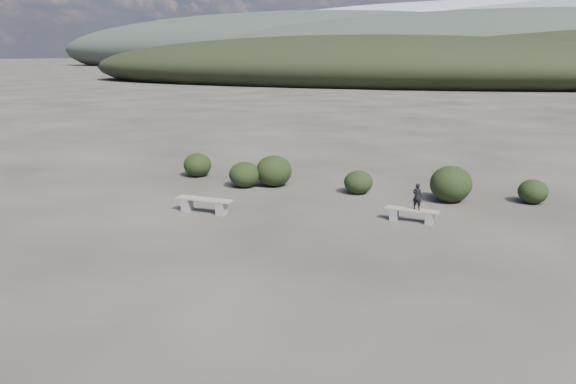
% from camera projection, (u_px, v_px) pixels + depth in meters
% --- Properties ---
extents(ground, '(1200.00, 1200.00, 0.00)m').
position_uv_depth(ground, '(246.00, 266.00, 14.16)').
color(ground, '#2D2823').
rests_on(ground, ground).
extents(bench_left, '(1.99, 0.47, 0.50)m').
position_uv_depth(bench_left, '(204.00, 204.00, 18.85)').
color(bench_left, gray).
rests_on(bench_left, ground).
extents(bench_right, '(1.70, 0.39, 0.42)m').
position_uv_depth(bench_right, '(412.00, 214.00, 17.82)').
color(bench_right, gray).
rests_on(bench_right, ground).
extents(seated_person, '(0.34, 0.25, 0.85)m').
position_uv_depth(seated_person, '(417.00, 197.00, 17.63)').
color(seated_person, black).
rests_on(seated_person, bench_right).
extents(shrub_a, '(1.25, 1.25, 1.02)m').
position_uv_depth(shrub_a, '(245.00, 175.00, 22.48)').
color(shrub_a, black).
rests_on(shrub_a, ground).
extents(shrub_b, '(1.45, 1.45, 1.25)m').
position_uv_depth(shrub_b, '(274.00, 171.00, 22.64)').
color(shrub_b, black).
rests_on(shrub_b, ground).
extents(shrub_c, '(1.11, 1.11, 0.89)m').
position_uv_depth(shrub_c, '(358.00, 182.00, 21.43)').
color(shrub_c, black).
rests_on(shrub_c, ground).
extents(shrub_d, '(1.50, 1.50, 1.31)m').
position_uv_depth(shrub_d, '(451.00, 184.00, 20.20)').
color(shrub_d, black).
rests_on(shrub_d, ground).
extents(shrub_e, '(1.04, 1.04, 0.87)m').
position_uv_depth(shrub_e, '(533.00, 191.00, 20.03)').
color(shrub_e, black).
rests_on(shrub_e, ground).
extents(shrub_f, '(1.20, 1.20, 1.02)m').
position_uv_depth(shrub_f, '(197.00, 165.00, 24.44)').
color(shrub_f, black).
rests_on(shrub_f, ground).
extents(mountain_ridges, '(500.00, 400.00, 56.00)m').
position_uv_depth(mountain_ridges, '(504.00, 44.00, 318.23)').
color(mountain_ridges, black).
rests_on(mountain_ridges, ground).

